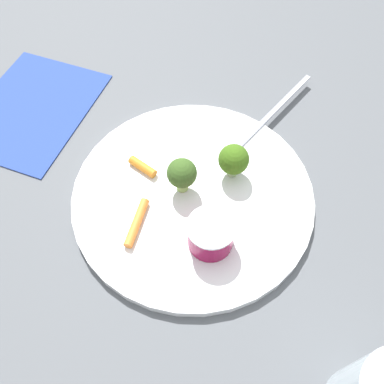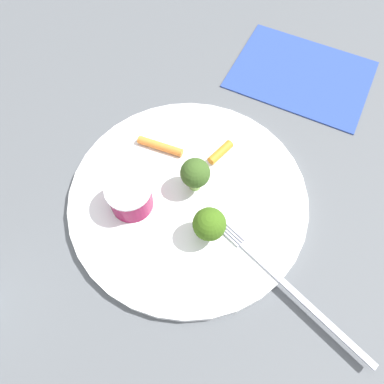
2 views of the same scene
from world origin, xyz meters
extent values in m
plane|color=#54585C|center=(0.00, 0.00, 0.00)|extent=(2.40, 2.40, 0.00)
cylinder|color=white|center=(0.00, 0.00, 0.01)|extent=(0.28, 0.28, 0.01)
cylinder|color=maroon|center=(0.05, 0.05, 0.03)|extent=(0.05, 0.05, 0.03)
cylinder|color=silver|center=(0.05, 0.05, 0.05)|extent=(0.05, 0.05, 0.00)
cylinder|color=#91C05D|center=(0.00, -0.01, 0.02)|extent=(0.01, 0.01, 0.02)
sphere|color=#385821|center=(0.00, -0.01, 0.04)|extent=(0.03, 0.03, 0.03)
cylinder|color=#8CAB74|center=(-0.05, 0.03, 0.02)|extent=(0.01, 0.01, 0.02)
sphere|color=#3D6518|center=(-0.05, 0.03, 0.04)|extent=(0.04, 0.04, 0.04)
cylinder|color=orange|center=(0.00, -0.07, 0.02)|extent=(0.02, 0.04, 0.01)
cylinder|color=orange|center=(0.07, -0.03, 0.02)|extent=(0.06, 0.02, 0.01)
cube|color=#B3B5C7|center=(-0.17, 0.03, 0.01)|extent=(0.17, 0.04, 0.00)
cube|color=#B3B5C7|center=(-0.07, 0.02, 0.01)|extent=(0.03, 0.01, 0.00)
cube|color=#B3B5C7|center=(-0.07, 0.02, 0.01)|extent=(0.03, 0.01, 0.00)
cube|color=#B3B5C7|center=(-0.07, 0.01, 0.01)|extent=(0.03, 0.01, 0.00)
cube|color=#B3B5C7|center=(-0.07, 0.01, 0.01)|extent=(0.03, 0.01, 0.00)
cube|color=#2A4393|center=(-0.02, -0.27, 0.00)|extent=(0.22, 0.18, 0.00)
camera|label=1|loc=(0.23, 0.13, 0.42)|focal=38.49mm
camera|label=2|loc=(-0.12, 0.16, 0.39)|focal=33.27mm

